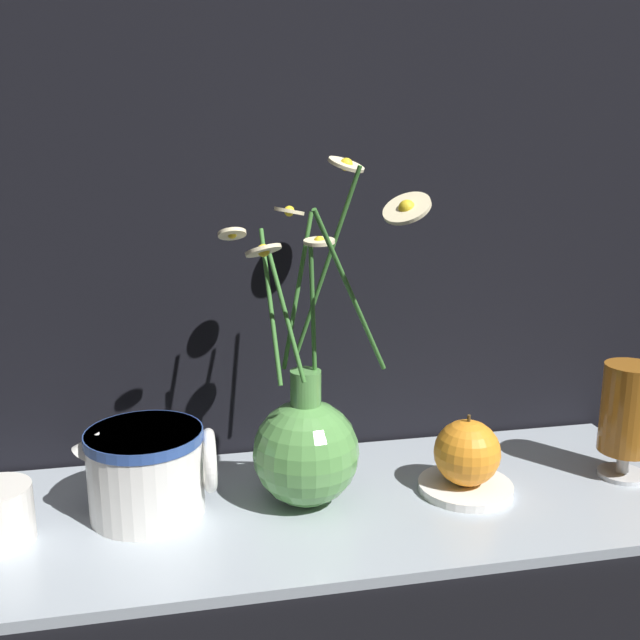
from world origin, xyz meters
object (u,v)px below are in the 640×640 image
tea_glass (628,412)px  orange_fruit (467,453)px  vase_with_flowers (307,443)px  ceramic_pitcher (147,467)px

tea_glass → orange_fruit: (-0.21, 0.00, -0.04)m
vase_with_flowers → orange_fruit: size_ratio=4.51×
tea_glass → orange_fruit: size_ratio=1.68×
vase_with_flowers → ceramic_pitcher: size_ratio=2.55×
vase_with_flowers → orange_fruit: (0.20, -0.01, -0.02)m
vase_with_flowers → ceramic_pitcher: 0.18m
tea_glass → vase_with_flowers: bearing=177.9°
orange_fruit → ceramic_pitcher: bearing=176.5°
vase_with_flowers → tea_glass: vase_with_flowers is taller
ceramic_pitcher → orange_fruit: 0.38m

